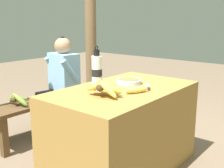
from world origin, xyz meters
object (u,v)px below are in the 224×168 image
object	(u,v)px
banana_bunch_green	(18,99)
support_post_far	(91,21)
knife	(148,87)
serving_bowl	(129,81)
seated_vendor	(60,78)
banana_bunch_ripe	(104,87)
wooden_bench	(46,104)
loose_banana_front	(136,90)
water_bottle	(97,72)

from	to	relation	value
banana_bunch_green	support_post_far	size ratio (longest dim) A/B	0.12
knife	serving_bowl	bearing A→B (deg)	43.15
serving_bowl	seated_vendor	bearing A→B (deg)	83.85
banana_bunch_ripe	knife	size ratio (longest dim) A/B	1.55
wooden_bench	seated_vendor	size ratio (longest dim) A/B	1.30
loose_banana_front	banana_bunch_green	size ratio (longest dim) A/B	0.68
support_post_far	banana_bunch_green	bearing A→B (deg)	-168.40
seated_vendor	banana_bunch_green	size ratio (longest dim) A/B	3.70
water_bottle	wooden_bench	size ratio (longest dim) A/B	0.25
banana_bunch_ripe	serving_bowl	world-z (taller)	banana_bunch_ripe
seated_vendor	wooden_bench	bearing A→B (deg)	2.10
water_bottle	support_post_far	bearing A→B (deg)	44.83
serving_bowl	water_bottle	world-z (taller)	water_bottle
banana_bunch_ripe	serving_bowl	xyz separation A→B (m)	(0.43, 0.10, -0.05)
wooden_bench	support_post_far	size ratio (longest dim) A/B	0.56
wooden_bench	serving_bowl	bearing A→B (deg)	-85.37
support_post_far	knife	bearing A→B (deg)	-122.28
seated_vendor	serving_bowl	bearing A→B (deg)	93.33
knife	wooden_bench	bearing A→B (deg)	55.88
loose_banana_front	banana_bunch_green	distance (m)	1.26
loose_banana_front	seated_vendor	world-z (taller)	seated_vendor
wooden_bench	seated_vendor	bearing A→B (deg)	-7.38
banana_bunch_ripe	loose_banana_front	distance (m)	0.25
knife	support_post_far	xyz separation A→B (m)	(0.93, 1.48, 0.48)
banana_bunch_ripe	seated_vendor	bearing A→B (deg)	63.75
seated_vendor	loose_banana_front	bearing A→B (deg)	84.69
seated_vendor	knife	bearing A→B (deg)	92.50
banana_bunch_ripe	support_post_far	distance (m)	1.94
serving_bowl	water_bottle	bearing A→B (deg)	164.07
wooden_bench	seated_vendor	xyz separation A→B (m)	(0.19, -0.02, 0.26)
knife	banana_bunch_green	size ratio (longest dim) A/B	0.67
seated_vendor	support_post_far	size ratio (longest dim) A/B	0.43
serving_bowl	wooden_bench	xyz separation A→B (m)	(-0.08, 1.01, -0.38)
loose_banana_front	serving_bowl	bearing A→B (deg)	46.06
loose_banana_front	support_post_far	world-z (taller)	support_post_far
serving_bowl	loose_banana_front	size ratio (longest dim) A/B	1.11
banana_bunch_ripe	water_bottle	bearing A→B (deg)	54.23
water_bottle	wooden_bench	distance (m)	1.07
water_bottle	support_post_far	world-z (taller)	support_post_far
banana_bunch_green	support_post_far	xyz separation A→B (m)	(1.30, 0.27, 0.72)
serving_bowl	support_post_far	bearing A→B (deg)	54.80
water_bottle	knife	distance (m)	0.41
banana_bunch_ripe	wooden_bench	bearing A→B (deg)	72.63
seated_vendor	support_post_far	world-z (taller)	support_post_far
serving_bowl	banana_bunch_ripe	bearing A→B (deg)	-167.00
knife	seated_vendor	bearing A→B (deg)	46.97
banana_bunch_ripe	serving_bowl	bearing A→B (deg)	13.00
serving_bowl	support_post_far	xyz separation A→B (m)	(0.89, 1.27, 0.47)
loose_banana_front	knife	world-z (taller)	loose_banana_front
water_bottle	banana_bunch_green	distance (m)	0.99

